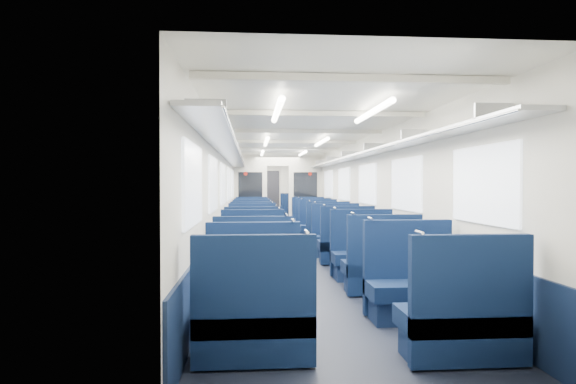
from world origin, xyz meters
The scene contains 41 objects.
floor centered at (0.00, 0.00, 0.00)m, with size 2.80×18.00×0.01m, color black.
ceiling centered at (0.00, 0.00, 2.35)m, with size 2.80×18.00×0.01m, color white.
wall_left centered at (-1.40, 0.00, 1.18)m, with size 0.02×18.00×2.35m, color beige.
dado_left centered at (-1.39, 0.00, 0.35)m, with size 0.03×17.90×0.70m, color #111E3A.
wall_right centered at (1.40, 0.00, 1.18)m, with size 0.02×18.00×2.35m, color beige.
dado_right centered at (1.39, 0.00, 0.35)m, with size 0.03×17.90×0.70m, color #111E3A.
wall_far centered at (0.00, 9.00, 1.18)m, with size 2.80×0.02×2.35m, color beige.
luggage_rack_left centered at (-1.21, 0.00, 1.97)m, with size 0.36×17.40×0.18m.
luggage_rack_right centered at (1.21, 0.00, 1.97)m, with size 0.36×17.40×0.18m.
windows centered at (0.00, -0.46, 1.42)m, with size 2.78×15.60×0.75m.
ceiling_fittings centered at (0.00, -0.26, 2.29)m, with size 2.70×16.06×0.11m.
end_door centered at (0.00, 8.94, 1.00)m, with size 0.75×0.06×2.00m, color black.
bulkhead centered at (0.00, 3.23, 1.23)m, with size 2.80×0.10×2.35m.
seat_0 centered at (-0.83, -8.16, 0.33)m, with size 0.96×0.53×1.07m.
seat_1 centered at (0.83, -8.28, 0.33)m, with size 0.96×0.53×1.07m.
seat_2 centered at (-0.83, -7.22, 0.33)m, with size 0.96×0.53×1.07m.
seat_3 centered at (0.83, -7.05, 0.33)m, with size 0.96×0.53×1.07m.
seat_4 centered at (-0.83, -6.09, 0.33)m, with size 0.96×0.53×1.07m.
seat_5 centered at (0.83, -5.90, 0.33)m, with size 0.96×0.53×1.07m.
seat_6 centered at (-0.83, -4.82, 0.33)m, with size 0.96×0.53×1.07m.
seat_7 centered at (0.83, -4.89, 0.33)m, with size 0.96×0.53×1.07m.
seat_8 centered at (-0.83, -3.71, 0.33)m, with size 0.96×0.53×1.07m.
seat_9 centered at (0.83, -3.58, 0.33)m, with size 0.96×0.53×1.07m.
seat_10 centered at (-0.83, -2.46, 0.33)m, with size 0.96×0.53×1.07m.
seat_11 centered at (0.83, -2.62, 0.33)m, with size 0.96×0.53×1.07m.
seat_12 centered at (-0.83, -1.36, 0.33)m, with size 0.96×0.53×1.07m.
seat_13 centered at (0.83, -1.46, 0.33)m, with size 0.96×0.53×1.07m.
seat_14 centered at (-0.83, -0.33, 0.33)m, with size 0.96×0.53×1.07m.
seat_15 centered at (0.83, -0.15, 0.33)m, with size 0.96×0.53×1.07m.
seat_16 centered at (-0.83, 0.99, 0.33)m, with size 0.96×0.53×1.07m.
seat_17 centered at (0.83, 0.99, 0.33)m, with size 0.96×0.53×1.07m.
seat_18 centered at (-0.83, 2.09, 0.33)m, with size 0.96×0.53×1.07m.
seat_19 centered at (0.83, 1.96, 0.33)m, with size 0.96×0.53×1.07m.
seat_20 centered at (-0.83, 4.12, 0.33)m, with size 0.96×0.53×1.07m.
seat_21 centered at (0.83, 4.14, 0.33)m, with size 0.96×0.53×1.07m.
seat_22 centered at (-0.83, 5.24, 0.33)m, with size 0.96×0.53×1.07m.
seat_23 centered at (0.83, 5.30, 0.33)m, with size 0.96×0.53×1.07m.
seat_24 centered at (-0.83, 6.47, 0.33)m, with size 0.96×0.53×1.07m.
seat_25 centered at (0.83, 6.52, 0.33)m, with size 0.96×0.53×1.07m.
seat_26 centered at (-0.83, 7.55, 0.33)m, with size 0.96×0.53×1.07m.
seat_27 centered at (0.83, 7.48, 0.33)m, with size 0.96×0.53×1.07m.
Camera 1 is at (-0.85, -11.93, 1.43)m, focal length 29.73 mm.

